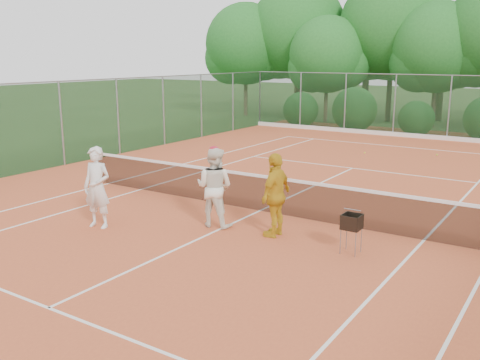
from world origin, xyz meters
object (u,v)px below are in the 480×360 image
object	(u,v)px
player_white	(97,187)
player_yellow	(276,195)
ball_hopper	(352,223)
player_center_grp	(214,187)

from	to	relation	value
player_white	player_yellow	distance (m)	4.08
player_white	ball_hopper	world-z (taller)	player_white
player_white	player_yellow	bearing A→B (deg)	13.89
player_center_grp	ball_hopper	xyz separation A→B (m)	(3.32, 0.04, -0.29)
player_center_grp	player_white	bearing A→B (deg)	-145.02
player_center_grp	ball_hopper	world-z (taller)	player_center_grp
player_white	player_center_grp	world-z (taller)	player_center_grp
player_yellow	player_center_grp	bearing A→B (deg)	-84.70
ball_hopper	player_white	bearing A→B (deg)	-159.54
player_center_grp	ball_hopper	size ratio (longest dim) A/B	2.33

